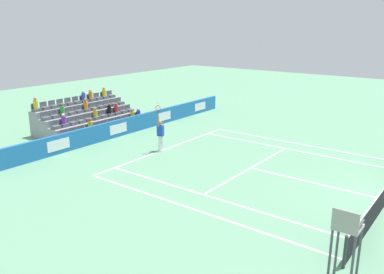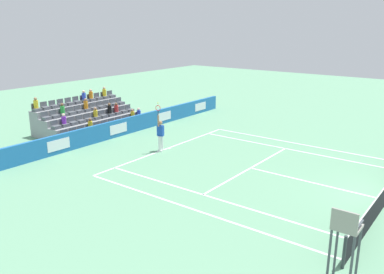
{
  "view_description": "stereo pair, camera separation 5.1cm",
  "coord_description": "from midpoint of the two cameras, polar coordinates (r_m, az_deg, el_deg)",
  "views": [
    {
      "loc": [
        16.96,
        2.67,
        7.0
      ],
      "look_at": [
        0.31,
        -9.88,
        1.1
      ],
      "focal_mm": 37.51,
      "sensor_mm": 36.0,
      "label": 1
    },
    {
      "loc": [
        16.93,
        2.71,
        7.0
      ],
      "look_at": [
        0.31,
        -9.88,
        1.1
      ],
      "focal_mm": 37.51,
      "sensor_mm": 36.0,
      "label": 2
    }
  ],
  "objects": [
    {
      "name": "line_baseline",
      "position": [
        23.42,
        -3.54,
        -1.61
      ],
      "size": [
        10.97,
        0.1,
        0.01
      ],
      "primitive_type": "cube",
      "color": "white",
      "rests_on": "ground"
    },
    {
      "name": "line_service",
      "position": [
        20.46,
        8.28,
        -4.37
      ],
      "size": [
        8.23,
        0.1,
        0.01
      ],
      "primitive_type": "cube",
      "color": "white",
      "rests_on": "ground"
    },
    {
      "name": "line_centre_service",
      "position": [
        19.25,
        16.68,
        -6.21
      ],
      "size": [
        0.1,
        6.4,
        0.01
      ],
      "primitive_type": "cube",
      "color": "white",
      "rests_on": "ground"
    },
    {
      "name": "line_singles_sideline_left",
      "position": [
        16.97,
        2.81,
        -8.56
      ],
      "size": [
        0.1,
        11.89,
        0.01
      ],
      "primitive_type": "cube",
      "color": "white",
      "rests_on": "ground"
    },
    {
      "name": "line_singles_sideline_right",
      "position": [
        23.81,
        14.05,
        -1.78
      ],
      "size": [
        0.1,
        11.89,
        0.01
      ],
      "primitive_type": "cube",
      "color": "white",
      "rests_on": "ground"
    },
    {
      "name": "line_doubles_sideline_left",
      "position": [
        15.96,
        -0.0,
        -10.19
      ],
      "size": [
        0.1,
        11.89,
        0.01
      ],
      "primitive_type": "cube",
      "color": "white",
      "rests_on": "ground"
    },
    {
      "name": "line_doubles_sideline_right",
      "position": [
        25.03,
        15.3,
        -1.01
      ],
      "size": [
        0.1,
        11.89,
        0.01
      ],
      "primitive_type": "cube",
      "color": "white",
      "rests_on": "ground"
    },
    {
      "name": "line_centre_mark",
      "position": [
        23.36,
        -3.36,
        -1.66
      ],
      "size": [
        0.1,
        0.2,
        0.01
      ],
      "primitive_type": "cube",
      "color": "white",
      "rests_on": "ground"
    },
    {
      "name": "sponsor_barrier",
      "position": [
        26.12,
        -10.63,
        1.21
      ],
      "size": [
        22.31,
        0.22,
        1.09
      ],
      "color": "#1E66AD",
      "rests_on": "ground"
    },
    {
      "name": "tennis_player",
      "position": [
        22.69,
        -4.57,
        0.39
      ],
      "size": [
        0.53,
        0.4,
        2.85
      ],
      "color": "white",
      "rests_on": "ground"
    },
    {
      "name": "umpire_chair",
      "position": [
        11.83,
        20.94,
        -12.92
      ],
      "size": [
        0.7,
        0.7,
        2.34
      ],
      "color": "#474C54",
      "rests_on": "ground"
    },
    {
      "name": "stadium_stand",
      "position": [
        28.28,
        -14.68,
        2.38
      ],
      "size": [
        6.82,
        3.8,
        2.57
      ],
      "color": "gray",
      "rests_on": "ground"
    },
    {
      "name": "loose_tennis_ball",
      "position": [
        16.68,
        20.5,
        -9.97
      ],
      "size": [
        0.07,
        0.07,
        0.07
      ],
      "primitive_type": "sphere",
      "color": "#D1E533",
      "rests_on": "ground"
    }
  ]
}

